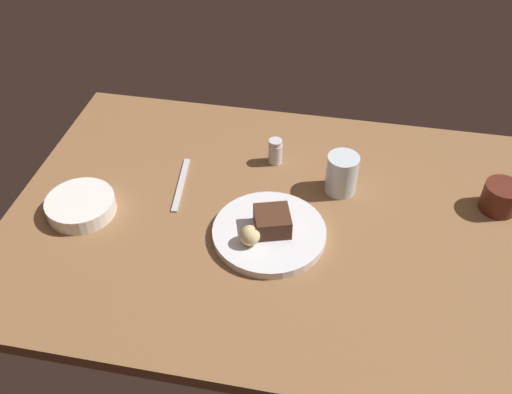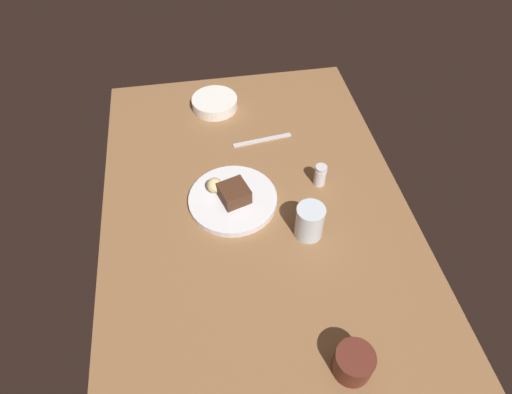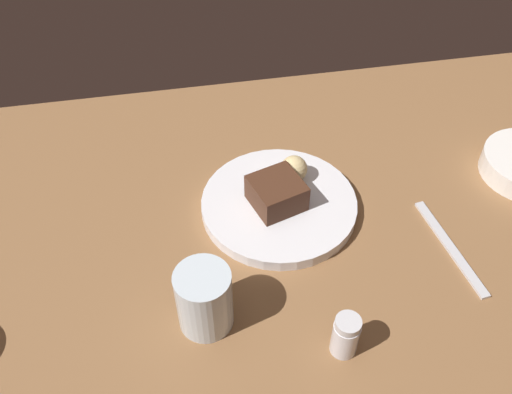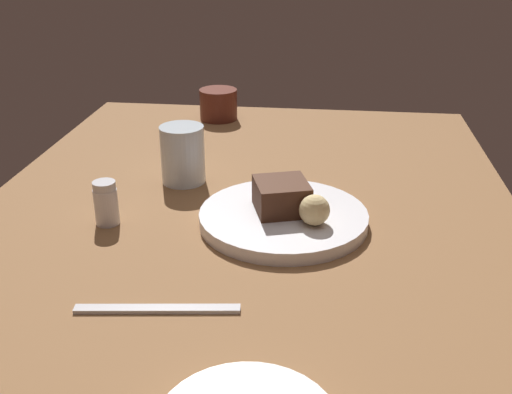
{
  "view_description": "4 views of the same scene",
  "coord_description": "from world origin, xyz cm",
  "px_view_note": "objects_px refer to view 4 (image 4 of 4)",
  "views": [
    {
      "loc": [
        -13.05,
        89.44,
        91.54
      ],
      "look_at": [
        3.96,
        0.45,
        8.83
      ],
      "focal_mm": 39.37,
      "sensor_mm": 36.0,
      "label": 1
    },
    {
      "loc": [
        -77.66,
        12.61,
        95.92
      ],
      "look_at": [
        -1.39,
        -0.35,
        5.43
      ],
      "focal_mm": 30.34,
      "sensor_mm": 36.0,
      "label": 2
    },
    {
      "loc": [
        -14.76,
        -53.07,
        68.88
      ],
      "look_at": [
        -3.72,
        5.97,
        6.47
      ],
      "focal_mm": 39.19,
      "sensor_mm": 36.0,
      "label": 3
    },
    {
      "loc": [
        79.96,
        11.53,
        43.87
      ],
      "look_at": [
        0.72,
        2.01,
        7.42
      ],
      "focal_mm": 42.86,
      "sensor_mm": 36.0,
      "label": 4
    }
  ],
  "objects_px": {
    "salt_shaker": "(106,203)",
    "butter_knife": "(157,309)",
    "chocolate_cake_slice": "(281,196)",
    "coffee_cup": "(218,104)",
    "bread_roll": "(314,210)",
    "water_glass": "(183,154)",
    "dessert_plate": "(283,218)"
  },
  "relations": [
    {
      "from": "salt_shaker",
      "to": "butter_knife",
      "type": "height_order",
      "value": "salt_shaker"
    },
    {
      "from": "chocolate_cake_slice",
      "to": "coffee_cup",
      "type": "xyz_separation_m",
      "value": [
        -0.49,
        -0.18,
        -0.01
      ]
    },
    {
      "from": "coffee_cup",
      "to": "butter_knife",
      "type": "xyz_separation_m",
      "value": [
        0.73,
        0.06,
        -0.03
      ]
    },
    {
      "from": "bread_roll",
      "to": "coffee_cup",
      "type": "height_order",
      "value": "coffee_cup"
    },
    {
      "from": "bread_roll",
      "to": "water_glass",
      "type": "xyz_separation_m",
      "value": [
        -0.17,
        -0.23,
        0.01
      ]
    },
    {
      "from": "chocolate_cake_slice",
      "to": "bread_roll",
      "type": "xyz_separation_m",
      "value": [
        0.04,
        0.05,
        -0.0
      ]
    },
    {
      "from": "dessert_plate",
      "to": "butter_knife",
      "type": "relative_size",
      "value": 1.3
    },
    {
      "from": "salt_shaker",
      "to": "coffee_cup",
      "type": "relative_size",
      "value": 0.8
    },
    {
      "from": "water_glass",
      "to": "bread_roll",
      "type": "bearing_deg",
      "value": 52.66
    },
    {
      "from": "bread_roll",
      "to": "coffee_cup",
      "type": "relative_size",
      "value": 0.53
    },
    {
      "from": "water_glass",
      "to": "butter_knife",
      "type": "bearing_deg",
      "value": 8.38
    },
    {
      "from": "bread_roll",
      "to": "salt_shaker",
      "type": "distance_m",
      "value": 0.3
    },
    {
      "from": "dessert_plate",
      "to": "coffee_cup",
      "type": "bearing_deg",
      "value": -159.71
    },
    {
      "from": "water_glass",
      "to": "coffee_cup",
      "type": "height_order",
      "value": "water_glass"
    },
    {
      "from": "chocolate_cake_slice",
      "to": "salt_shaker",
      "type": "relative_size",
      "value": 1.12
    },
    {
      "from": "salt_shaker",
      "to": "coffee_cup",
      "type": "distance_m",
      "value": 0.53
    },
    {
      "from": "chocolate_cake_slice",
      "to": "water_glass",
      "type": "xyz_separation_m",
      "value": [
        -0.13,
        -0.18,
        0.01
      ]
    },
    {
      "from": "chocolate_cake_slice",
      "to": "water_glass",
      "type": "height_order",
      "value": "water_glass"
    },
    {
      "from": "chocolate_cake_slice",
      "to": "butter_knife",
      "type": "distance_m",
      "value": 0.27
    },
    {
      "from": "salt_shaker",
      "to": "water_glass",
      "type": "distance_m",
      "value": 0.19
    },
    {
      "from": "butter_knife",
      "to": "dessert_plate",
      "type": "bearing_deg",
      "value": 54.9
    },
    {
      "from": "dessert_plate",
      "to": "bread_roll",
      "type": "relative_size",
      "value": 5.68
    },
    {
      "from": "dessert_plate",
      "to": "bread_roll",
      "type": "distance_m",
      "value": 0.06
    },
    {
      "from": "salt_shaker",
      "to": "water_glass",
      "type": "xyz_separation_m",
      "value": [
        -0.17,
        0.08,
        0.02
      ]
    },
    {
      "from": "dessert_plate",
      "to": "butter_knife",
      "type": "bearing_deg",
      "value": -28.1
    },
    {
      "from": "bread_roll",
      "to": "butter_knife",
      "type": "height_order",
      "value": "bread_roll"
    },
    {
      "from": "coffee_cup",
      "to": "water_glass",
      "type": "bearing_deg",
      "value": 0.5
    },
    {
      "from": "coffee_cup",
      "to": "butter_knife",
      "type": "relative_size",
      "value": 0.44
    },
    {
      "from": "bread_roll",
      "to": "water_glass",
      "type": "distance_m",
      "value": 0.28
    },
    {
      "from": "chocolate_cake_slice",
      "to": "salt_shaker",
      "type": "bearing_deg",
      "value": -82.11
    },
    {
      "from": "salt_shaker",
      "to": "coffee_cup",
      "type": "height_order",
      "value": "same"
    },
    {
      "from": "salt_shaker",
      "to": "coffee_cup",
      "type": "bearing_deg",
      "value": 172.18
    }
  ]
}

